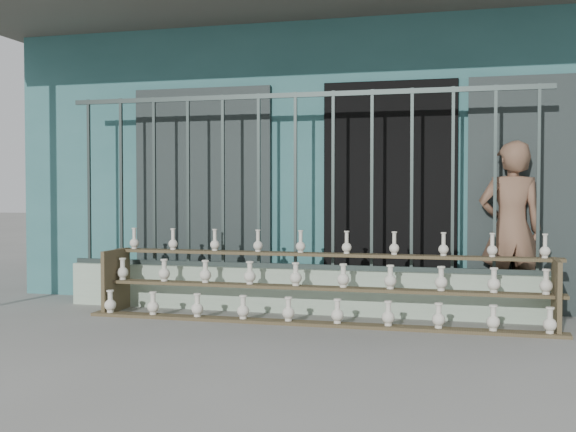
# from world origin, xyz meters

# --- Properties ---
(ground) EXTENTS (60.00, 60.00, 0.00)m
(ground) POSITION_xyz_m (0.00, 0.00, 0.00)
(ground) COLOR slate
(workshop_building) EXTENTS (7.40, 6.60, 3.21)m
(workshop_building) POSITION_xyz_m (0.00, 4.23, 1.62)
(workshop_building) COLOR #2E6162
(workshop_building) RESTS_ON ground
(parapet_wall) EXTENTS (5.00, 0.20, 0.45)m
(parapet_wall) POSITION_xyz_m (0.00, 1.30, 0.23)
(parapet_wall) COLOR #9FB79D
(parapet_wall) RESTS_ON ground
(security_fence) EXTENTS (5.00, 0.04, 1.80)m
(security_fence) POSITION_xyz_m (-0.00, 1.30, 1.35)
(security_fence) COLOR #283330
(security_fence) RESTS_ON parapet_wall
(shelf_rack) EXTENTS (4.50, 0.68, 0.85)m
(shelf_rack) POSITION_xyz_m (0.33, 0.89, 0.36)
(shelf_rack) COLOR brown
(shelf_rack) RESTS_ON ground
(elderly_woman) EXTENTS (0.71, 0.55, 1.74)m
(elderly_woman) POSITION_xyz_m (2.12, 1.60, 0.87)
(elderly_woman) COLOR brown
(elderly_woman) RESTS_ON ground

